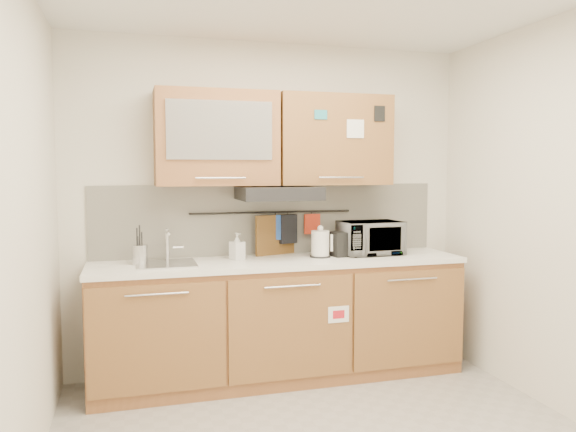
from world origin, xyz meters
TOP-DOWN VIEW (x-y plane):
  - wall_back at (0.00, 1.50)m, footprint 3.20×0.00m
  - wall_left at (-1.60, 0.00)m, footprint 0.00×3.00m
  - base_cabinet at (0.00, 1.19)m, footprint 2.80×0.64m
  - countertop at (0.00, 1.19)m, footprint 2.82×0.62m
  - backsplash at (0.00, 1.49)m, footprint 2.80×0.02m
  - upper_cabinets at (-0.00, 1.32)m, footprint 1.82×0.37m
  - range_hood at (0.00, 1.25)m, footprint 0.60×0.46m
  - sink at (-0.85, 1.21)m, footprint 0.42×0.40m
  - utensil_rail at (0.00, 1.45)m, footprint 1.30×0.02m
  - utensil_crock at (-1.03, 1.25)m, footprint 0.12×0.12m
  - kettle at (0.33, 1.22)m, footprint 0.19×0.17m
  - toaster at (0.55, 1.23)m, footprint 0.27×0.19m
  - microwave at (0.76, 1.25)m, footprint 0.49×0.35m
  - soap_bottle at (-0.32, 1.28)m, footprint 0.12×0.12m
  - cutting_board at (0.02, 1.44)m, footprint 0.35×0.14m
  - oven_mitt at (0.03, 1.44)m, footprint 0.12×0.07m
  - dark_pouch at (0.13, 1.44)m, footprint 0.15×0.08m
  - pot_holder at (0.33, 1.44)m, footprint 0.13×0.02m

SIDE VIEW (x-z plane):
  - base_cabinet at x=0.00m, z-range -0.03..0.85m
  - countertop at x=0.00m, z-range 0.88..0.92m
  - sink at x=-0.85m, z-range 0.79..1.05m
  - utensil_crock at x=-1.03m, z-range 0.85..1.13m
  - cutting_board at x=0.02m, z-range 0.79..1.24m
  - kettle at x=0.33m, z-range 0.89..1.14m
  - toaster at x=0.55m, z-range 0.92..1.11m
  - soap_bottle at x=-0.32m, z-range 0.92..1.12m
  - microwave at x=0.76m, z-range 0.92..1.19m
  - dark_pouch at x=0.13m, z-range 1.01..1.24m
  - oven_mitt at x=0.03m, z-range 1.04..1.24m
  - pot_holder at x=0.33m, z-range 1.08..1.24m
  - backsplash at x=0.00m, z-range 0.92..1.48m
  - utensil_rail at x=0.00m, z-range 1.25..1.27m
  - wall_left at x=-1.60m, z-range -0.20..2.80m
  - wall_back at x=0.00m, z-range -0.30..2.90m
  - range_hood at x=0.00m, z-range 1.37..1.47m
  - upper_cabinets at x=0.00m, z-range 1.48..2.18m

